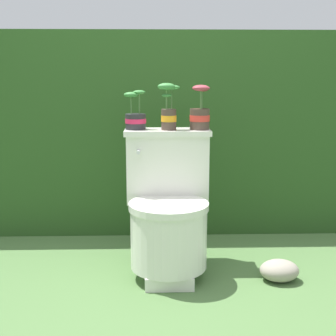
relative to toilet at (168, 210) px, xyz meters
The scene contains 7 objects.
ground_plane 0.37m from the toilet, 100.92° to the right, with size 12.00×12.00×0.00m, color #4C703D.
hedge_backdrop 1.08m from the toilet, 91.00° to the left, with size 3.27×0.81×1.38m.
toilet is the anchor object (origin of this frame).
potted_plant_left 0.55m from the toilet, 137.96° to the left, with size 0.12×0.12×0.22m.
potted_plant_midleft 0.56m from the toilet, 87.22° to the left, with size 0.13×0.11×0.26m.
potted_plant_middle 0.57m from the toilet, 38.23° to the left, with size 0.11×0.14×0.25m.
garden_stone 0.68m from the toilet, 13.63° to the right, with size 0.21×0.17×0.12m.
Camera 1 is at (-0.06, -2.40, 1.09)m, focal length 50.00 mm.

